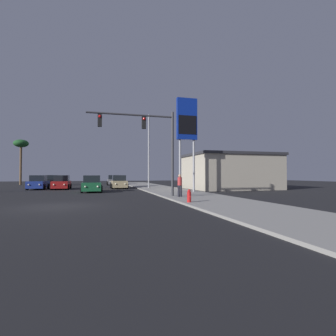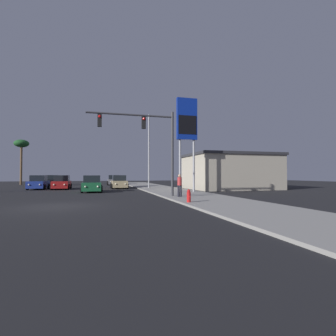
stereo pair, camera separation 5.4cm
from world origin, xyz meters
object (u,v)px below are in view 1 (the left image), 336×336
object	(u,v)px
car_tan	(119,182)
traffic_light_mast	(149,136)
street_lamp	(148,147)
car_red	(62,183)
palm_tree_far	(21,146)
car_grey	(113,180)
car_green	(92,184)
fire_hydrant	(189,196)
car_black	(52,181)
pedestrian_on_sidewalk	(180,184)
car_blue	(38,183)
gas_station_sign	(187,124)

from	to	relation	value
car_tan	traffic_light_mast	bearing A→B (deg)	94.47
street_lamp	car_red	bearing A→B (deg)	166.26
traffic_light_mast	palm_tree_far	bearing A→B (deg)	118.46
car_grey	car_green	world-z (taller)	same
car_grey	street_lamp	size ratio (longest dim) A/B	0.48
car_green	car_tan	bearing A→B (deg)	-116.53
car_tan	car_red	bearing A→B (deg)	1.49
car_grey	fire_hydrant	size ratio (longest dim) A/B	5.68
car_black	pedestrian_on_sidewalk	size ratio (longest dim) A/B	2.60
car_blue	traffic_light_mast	size ratio (longest dim) A/B	0.66
street_lamp	palm_tree_far	size ratio (longest dim) A/B	1.16
car_red	traffic_light_mast	bearing A→B (deg)	118.91
car_green	palm_tree_far	world-z (taller)	palm_tree_far
car_grey	car_tan	bearing A→B (deg)	90.58
car_green	fire_hydrant	size ratio (longest dim) A/B	5.69
car_tan	street_lamp	world-z (taller)	street_lamp
car_grey	gas_station_sign	distance (m)	23.14
gas_station_sign	fire_hydrant	bearing A→B (deg)	-108.61
palm_tree_far	pedestrian_on_sidewalk	bearing A→B (deg)	-59.28
street_lamp	pedestrian_on_sidewalk	size ratio (longest dim) A/B	5.39
palm_tree_far	traffic_light_mast	bearing A→B (deg)	-61.54
gas_station_sign	pedestrian_on_sidewalk	bearing A→B (deg)	-114.70
car_tan	car_grey	distance (m)	11.39
car_black	street_lamp	bearing A→B (deg)	129.88
traffic_light_mast	car_black	bearing A→B (deg)	112.27
pedestrian_on_sidewalk	car_red	bearing A→B (deg)	123.20
car_tan	traffic_light_mast	world-z (taller)	traffic_light_mast
traffic_light_mast	street_lamp	world-z (taller)	street_lamp
car_blue	car_green	xyz separation A→B (m)	(6.31, -6.67, 0.00)
traffic_light_mast	fire_hydrant	distance (m)	6.42
car_blue	car_black	bearing A→B (deg)	-88.07
car_blue	pedestrian_on_sidewalk	distance (m)	20.39
car_grey	traffic_light_mast	bearing A→B (deg)	92.75
car_tan	car_black	world-z (taller)	same
street_lamp	traffic_light_mast	bearing A→B (deg)	-100.14
car_green	street_lamp	bearing A→B (deg)	-149.84
gas_station_sign	fire_hydrant	world-z (taller)	gas_station_sign
car_grey	street_lamp	bearing A→B (deg)	103.43
gas_station_sign	fire_hydrant	size ratio (longest dim) A/B	11.84
car_black	fire_hydrant	xyz separation A→B (m)	(12.42, -31.26, -0.27)
car_black	palm_tree_far	bearing A→B (deg)	-34.60
car_green	street_lamp	world-z (taller)	street_lamp
car_green	pedestrian_on_sidewalk	xyz separation A→B (m)	(6.41, -9.26, 0.27)
fire_hydrant	traffic_light_mast	bearing A→B (deg)	108.11
car_red	pedestrian_on_sidewalk	xyz separation A→B (m)	(10.03, -15.34, 0.27)
gas_station_sign	car_black	bearing A→B (deg)	124.61
car_green	fire_hydrant	world-z (taller)	car_green
fire_hydrant	pedestrian_on_sidewalk	world-z (taller)	pedestrian_on_sidewalk
car_grey	traffic_light_mast	distance (m)	26.28
gas_station_sign	palm_tree_far	bearing A→B (deg)	128.89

